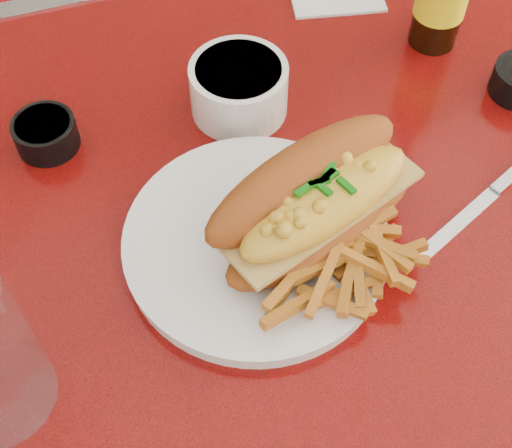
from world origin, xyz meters
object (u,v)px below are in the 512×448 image
object	(u,v)px
sauce_cup_left	(45,133)
booth_bench_far	(161,54)
dinner_plate	(256,243)
knife	(489,196)
diner_table	(307,291)
fork	(232,227)
mac_hoagie	(317,200)
gravy_ramekin	(239,87)

from	to	relation	value
sauce_cup_left	booth_bench_far	bearing A→B (deg)	70.11
dinner_plate	knife	distance (m)	0.24
booth_bench_far	dinner_plate	bearing A→B (deg)	-94.85
diner_table	dinner_plate	distance (m)	0.19
fork	dinner_plate	bearing A→B (deg)	-140.65
mac_hoagie	gravy_ramekin	xyz separation A→B (m)	(-0.01, 0.18, -0.03)
dinner_plate	gravy_ramekin	xyz separation A→B (m)	(0.04, 0.18, 0.02)
diner_table	booth_bench_far	world-z (taller)	booth_bench_far
gravy_ramekin	sauce_cup_left	world-z (taller)	gravy_ramekin
gravy_ramekin	sauce_cup_left	bearing A→B (deg)	175.83
diner_table	fork	world-z (taller)	fork
gravy_ramekin	knife	size ratio (longest dim) A/B	0.75
diner_table	dinner_plate	xyz separation A→B (m)	(-0.07, -0.02, 0.17)
mac_hoagie	knife	size ratio (longest dim) A/B	1.40
fork	knife	size ratio (longest dim) A/B	0.88
diner_table	gravy_ramekin	world-z (taller)	gravy_ramekin
fork	mac_hoagie	bearing A→B (deg)	-110.75
gravy_ramekin	mac_hoagie	bearing A→B (deg)	-85.90
booth_bench_far	gravy_ramekin	bearing A→B (deg)	-92.52
diner_table	sauce_cup_left	distance (m)	0.34
booth_bench_far	knife	world-z (taller)	booth_bench_far
diner_table	fork	distance (m)	0.20
dinner_plate	mac_hoagie	size ratio (longest dim) A/B	1.29
mac_hoagie	gravy_ramekin	distance (m)	0.18
knife	diner_table	bearing A→B (deg)	142.05
diner_table	gravy_ramekin	xyz separation A→B (m)	(-0.03, 0.15, 0.19)
mac_hoagie	knife	world-z (taller)	mac_hoagie
diner_table	gravy_ramekin	bearing A→B (deg)	100.69
dinner_plate	gravy_ramekin	distance (m)	0.18
mac_hoagie	sauce_cup_left	world-z (taller)	mac_hoagie
booth_bench_far	gravy_ramekin	world-z (taller)	booth_bench_far
gravy_ramekin	knife	bearing A→B (deg)	-45.10
gravy_ramekin	sauce_cup_left	xyz separation A→B (m)	(-0.20, 0.01, -0.01)
booth_bench_far	dinner_plate	size ratio (longest dim) A/B	3.92
mac_hoagie	knife	xyz separation A→B (m)	(0.18, -0.01, -0.06)
dinner_plate	gravy_ramekin	size ratio (longest dim) A/B	2.42
diner_table	mac_hoagie	distance (m)	0.22
mac_hoagie	booth_bench_far	bearing A→B (deg)	69.36
dinner_plate	fork	bearing A→B (deg)	132.12
fork	sauce_cup_left	bearing A→B (deg)	37.04
mac_hoagie	knife	bearing A→B (deg)	-23.71
mac_hoagie	gravy_ramekin	world-z (taller)	mac_hoagie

